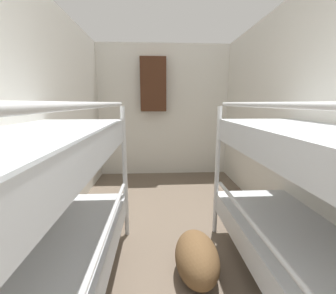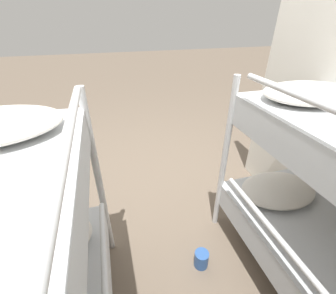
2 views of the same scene
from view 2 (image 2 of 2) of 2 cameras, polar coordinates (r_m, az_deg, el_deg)
The scene contains 2 objects.
ground_plane at distance 2.42m, azimuth -4.14°, elevation -10.63°, with size 20.00×20.00×0.00m, color #6B5B4C.
tin_can at distance 1.83m, azimuth 8.46°, elevation -26.33°, with size 0.10×0.10×0.13m.
Camera 2 is at (0.33, 1.79, 1.60)m, focal length 24.00 mm.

